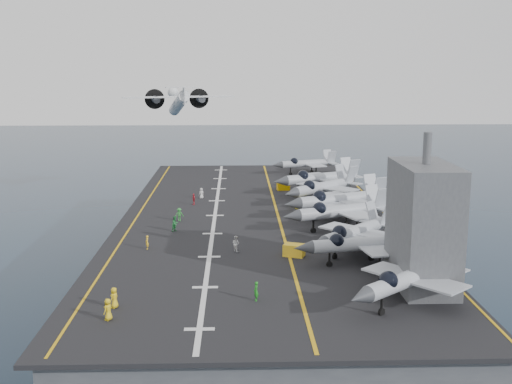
{
  "coord_description": "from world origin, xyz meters",
  "views": [
    {
      "loc": [
        -2.92,
        -89.12,
        31.64
      ],
      "look_at": [
        0.0,
        4.0,
        13.0
      ],
      "focal_mm": 45.0,
      "sensor_mm": 36.0,
      "label": 1
    }
  ],
  "objects_px": {
    "fighter_jet_0": "(409,277)",
    "tow_cart_a": "(294,250)",
    "island_superstructure": "(424,211)",
    "transport_plane": "(179,103)"
  },
  "relations": [
    {
      "from": "tow_cart_a",
      "to": "transport_plane",
      "type": "bearing_deg",
      "value": 104.37
    },
    {
      "from": "fighter_jet_0",
      "to": "tow_cart_a",
      "type": "relative_size",
      "value": 6.47
    },
    {
      "from": "tow_cart_a",
      "to": "transport_plane",
      "type": "relative_size",
      "value": 0.1
    },
    {
      "from": "island_superstructure",
      "to": "fighter_jet_0",
      "type": "distance_m",
      "value": 7.32
    },
    {
      "from": "island_superstructure",
      "to": "fighter_jet_0",
      "type": "xyz_separation_m",
      "value": [
        -2.44,
        -4.76,
        -5.0
      ]
    },
    {
      "from": "fighter_jet_0",
      "to": "tow_cart_a",
      "type": "distance_m",
      "value": 17.47
    },
    {
      "from": "island_superstructure",
      "to": "tow_cart_a",
      "type": "bearing_deg",
      "value": 138.63
    },
    {
      "from": "island_superstructure",
      "to": "fighter_jet_0",
      "type": "bearing_deg",
      "value": -117.11
    },
    {
      "from": "island_superstructure",
      "to": "fighter_jet_0",
      "type": "height_order",
      "value": "island_superstructure"
    },
    {
      "from": "island_superstructure",
      "to": "transport_plane",
      "type": "bearing_deg",
      "value": 109.86
    }
  ]
}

